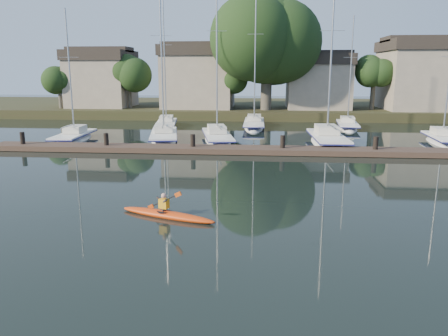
# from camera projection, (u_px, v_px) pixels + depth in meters

# --- Properties ---
(ground) EXTENTS (160.00, 160.00, 0.00)m
(ground) POSITION_uv_depth(u_px,v_px,m) (215.00, 224.00, 15.65)
(ground) COLOR black
(ground) RESTS_ON ground
(kayak) EXTENTS (3.97, 1.88, 1.29)m
(kayak) POSITION_uv_depth(u_px,v_px,m) (167.00, 213.00, 16.40)
(kayak) COLOR #BB2D0E
(kayak) RESTS_ON ground
(dock) EXTENTS (34.00, 2.00, 1.80)m
(dock) POSITION_uv_depth(u_px,v_px,m) (237.00, 150.00, 29.21)
(dock) COLOR #4D382C
(dock) RESTS_ON ground
(sailboat_0) EXTENTS (2.35, 7.11, 11.12)m
(sailboat_0) POSITION_uv_depth(u_px,v_px,m) (74.00, 143.00, 34.29)
(sailboat_0) COLOR white
(sailboat_0) RESTS_ON ground
(sailboat_1) EXTENTS (3.70, 8.65, 13.74)m
(sailboat_1) POSITION_uv_depth(u_px,v_px,m) (164.00, 142.00, 34.54)
(sailboat_1) COLOR white
(sailboat_1) RESTS_ON ground
(sailboat_2) EXTENTS (3.66, 8.81, 14.21)m
(sailboat_2) POSITION_uv_depth(u_px,v_px,m) (217.00, 143.00, 34.15)
(sailboat_2) COLOR white
(sailboat_2) RESTS_ON ground
(sailboat_3) EXTENTS (2.60, 8.88, 14.20)m
(sailboat_3) POSITION_uv_depth(u_px,v_px,m) (327.00, 146.00, 32.86)
(sailboat_3) COLOR white
(sailboat_3) RESTS_ON ground
(sailboat_4) EXTENTS (2.43, 6.69, 11.16)m
(sailboat_4) POSITION_uv_depth(u_px,v_px,m) (442.00, 145.00, 33.14)
(sailboat_4) COLOR white
(sailboat_4) RESTS_ON ground
(sailboat_5) EXTENTS (3.07, 8.20, 13.25)m
(sailboat_5) POSITION_uv_depth(u_px,v_px,m) (166.00, 129.00, 42.24)
(sailboat_5) COLOR white
(sailboat_5) RESTS_ON ground
(sailboat_6) EXTENTS (2.05, 9.38, 14.88)m
(sailboat_6) POSITION_uv_depth(u_px,v_px,m) (254.00, 129.00, 42.39)
(sailboat_6) COLOR white
(sailboat_6) RESTS_ON ground
(sailboat_7) EXTENTS (2.58, 7.22, 11.39)m
(sailboat_7) POSITION_uv_depth(u_px,v_px,m) (347.00, 130.00, 41.54)
(sailboat_7) COLOR white
(sailboat_7) RESTS_ON ground
(shore) EXTENTS (90.00, 25.25, 12.75)m
(shore) POSITION_uv_depth(u_px,v_px,m) (263.00, 88.00, 53.96)
(shore) COLOR #2A2F17
(shore) RESTS_ON ground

